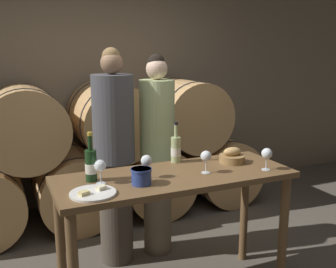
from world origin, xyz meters
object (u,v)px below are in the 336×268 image
(tasting_table, at_px, (175,195))
(wine_glass_far_left, at_px, (100,166))
(wine_glass_left, at_px, (146,161))
(bread_basket, at_px, (232,157))
(person_right, at_px, (157,154))
(wine_glass_right, at_px, (267,154))
(wine_bottle_red, at_px, (91,165))
(cheese_plate, at_px, (93,193))
(person_left, at_px, (114,157))
(blue_crock, at_px, (141,176))
(wine_glass_center, at_px, (206,157))
(wine_bottle_white, at_px, (176,149))

(tasting_table, height_order, wine_glass_far_left, wine_glass_far_left)
(wine_glass_left, bearing_deg, bread_basket, 6.27)
(person_right, relative_size, wine_glass_right, 11.01)
(wine_bottle_red, bearing_deg, wine_glass_left, -14.37)
(tasting_table, bearing_deg, cheese_plate, -165.98)
(person_left, distance_m, cheese_plate, 0.89)
(bread_basket, distance_m, wine_glass_right, 0.28)
(tasting_table, relative_size, blue_crock, 12.15)
(blue_crock, distance_m, cheese_plate, 0.32)
(bread_basket, bearing_deg, wine_glass_right, -64.25)
(blue_crock, relative_size, wine_glass_far_left, 0.85)
(tasting_table, height_order, wine_glass_center, wine_glass_center)
(person_left, relative_size, wine_glass_right, 11.33)
(bread_basket, bearing_deg, wine_glass_left, -173.73)
(wine_bottle_red, relative_size, wine_glass_center, 2.05)
(bread_basket, bearing_deg, tasting_table, -171.01)
(blue_crock, xyz_separation_m, wine_glass_left, (0.07, 0.10, 0.06))
(person_right, height_order, wine_glass_left, person_right)
(blue_crock, bearing_deg, bread_basket, 12.95)
(person_left, xyz_separation_m, wine_glass_right, (0.84, -0.83, 0.14))
(person_right, xyz_separation_m, wine_glass_far_left, (-0.64, -0.65, 0.15))
(wine_bottle_red, bearing_deg, tasting_table, -9.25)
(cheese_plate, bearing_deg, person_left, 65.90)
(wine_glass_center, bearing_deg, person_right, 94.62)
(person_right, height_order, bread_basket, person_right)
(blue_crock, bearing_deg, wine_glass_left, 54.40)
(wine_glass_left, bearing_deg, wine_glass_far_left, 177.82)
(blue_crock, distance_m, wine_glass_right, 0.89)
(bread_basket, bearing_deg, wine_bottle_white, 154.45)
(tasting_table, bearing_deg, wine_glass_left, 179.57)
(blue_crock, bearing_deg, wine_glass_far_left, 153.78)
(person_right, bearing_deg, wine_glass_left, -117.56)
(wine_bottle_white, xyz_separation_m, blue_crock, (-0.40, -0.35, -0.04))
(blue_crock, distance_m, bread_basket, 0.79)
(wine_bottle_red, bearing_deg, person_right, 39.95)
(wine_glass_center, bearing_deg, bread_basket, 25.05)
(person_left, bearing_deg, wine_bottle_white, -48.98)
(tasting_table, bearing_deg, wine_bottle_white, 64.32)
(person_right, height_order, wine_bottle_white, person_right)
(tasting_table, distance_m, person_left, 0.71)
(tasting_table, xyz_separation_m, wine_bottle_white, (0.12, 0.26, 0.24))
(tasting_table, relative_size, wine_glass_right, 10.36)
(wine_bottle_white, distance_m, wine_glass_right, 0.65)
(wine_bottle_white, distance_m, blue_crock, 0.54)
(wine_bottle_red, height_order, wine_glass_left, wine_bottle_red)
(person_left, distance_m, wine_glass_far_left, 0.72)
(wine_glass_far_left, xyz_separation_m, wine_glass_left, (0.30, -0.01, 0.00))
(wine_bottle_white, xyz_separation_m, wine_glass_center, (0.08, -0.32, 0.01))
(cheese_plate, bearing_deg, wine_glass_right, -0.96)
(wine_bottle_red, distance_m, wine_glass_far_left, 0.09)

